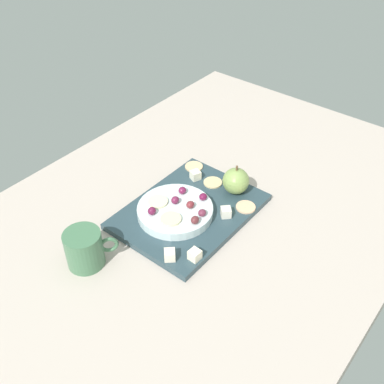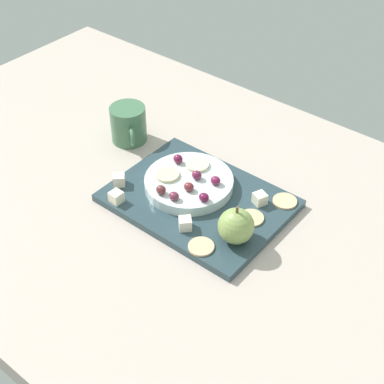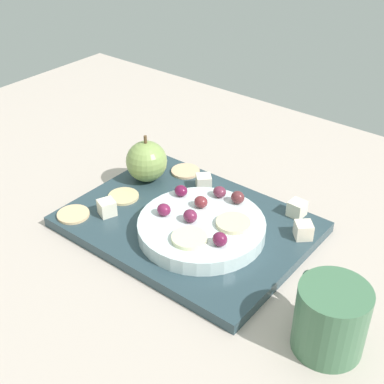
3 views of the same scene
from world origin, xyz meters
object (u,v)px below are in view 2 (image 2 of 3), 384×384
(apple_whole, at_px, (236,226))
(cracker_2, at_px, (251,218))
(cheese_cube_2, at_px, (185,223))
(grape_6, at_px, (161,190))
(platter, at_px, (198,201))
(apple_slice_0, at_px, (199,166))
(cracker_1, at_px, (201,247))
(grape_4, at_px, (178,159))
(grape_2, at_px, (216,181))
(apple_slice_1, at_px, (167,175))
(grape_5, at_px, (197,175))
(cracker_0, at_px, (285,201))
(cheese_cube_3, at_px, (260,199))
(grape_1, at_px, (189,187))
(cheese_cube_1, at_px, (116,197))
(grape_3, at_px, (174,196))
(serving_dish, at_px, (189,183))
(cup, at_px, (129,124))
(cheese_cube_0, at_px, (119,180))
(grape_0, at_px, (206,196))

(apple_whole, relative_size, cracker_2, 1.39)
(cheese_cube_2, bearing_deg, grape_6, -18.49)
(platter, distance_m, apple_slice_0, 0.08)
(cracker_1, xyz_separation_m, grape_4, (0.17, -0.14, 0.03))
(grape_2, relative_size, apple_slice_1, 0.42)
(cheese_cube_2, relative_size, grape_5, 1.15)
(apple_slice_0, height_order, apple_slice_1, same)
(cracker_0, distance_m, apple_slice_1, 0.23)
(cheese_cube_3, distance_m, grape_1, 0.14)
(cheese_cube_1, bearing_deg, grape_3, -150.00)
(cheese_cube_1, distance_m, cheese_cube_2, 0.15)
(serving_dish, bearing_deg, grape_5, -141.96)
(grape_3, relative_size, cup, 0.20)
(grape_4, distance_m, grape_5, 0.06)
(serving_dish, xyz_separation_m, apple_slice_0, (0.01, -0.04, 0.01))
(apple_whole, xyz_separation_m, cracker_1, (0.03, 0.05, -0.03))
(cheese_cube_0, distance_m, apple_slice_0, 0.16)
(cheese_cube_1, distance_m, grape_2, 0.19)
(serving_dish, distance_m, cracker_0, 0.19)
(platter, height_order, cracker_0, cracker_0)
(cracker_1, xyz_separation_m, grape_6, (0.13, -0.05, 0.03))
(grape_3, bearing_deg, apple_slice_1, -38.99)
(apple_whole, distance_m, cup, 0.40)
(cracker_0, height_order, grape_0, grape_0)
(grape_4, height_order, grape_6, same)
(grape_6, bearing_deg, serving_dish, -99.35)
(serving_dish, bearing_deg, apple_slice_1, 28.01)
(cracker_2, bearing_deg, cup, -8.74)
(cheese_cube_3, relative_size, grape_4, 1.15)
(cracker_1, distance_m, grape_5, 0.17)
(cheese_cube_1, distance_m, grape_5, 0.16)
(grape_5, distance_m, apple_slice_0, 0.04)
(cheese_cube_0, xyz_separation_m, grape_4, (-0.06, -0.11, 0.02))
(serving_dish, xyz_separation_m, grape_1, (-0.02, 0.03, 0.02))
(cracker_0, bearing_deg, apple_slice_0, 12.31)
(grape_2, height_order, grape_4, grape_4)
(grape_1, height_order, grape_3, same)
(cracker_0, relative_size, grape_6, 2.36)
(cracker_2, distance_m, apple_slice_0, 0.16)
(grape_6, bearing_deg, cheese_cube_0, 7.26)
(cheese_cube_1, bearing_deg, apple_whole, -165.60)
(grape_3, height_order, grape_4, grape_4)
(cheese_cube_3, height_order, grape_0, grape_0)
(platter, bearing_deg, cheese_cube_0, 24.46)
(platter, distance_m, cup, 0.27)
(grape_3, distance_m, cup, 0.27)
(grape_6, relative_size, apple_slice_1, 0.42)
(cracker_2, height_order, cup, cup)
(apple_slice_1, bearing_deg, serving_dish, -151.99)
(cracker_2, relative_size, grape_5, 2.36)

